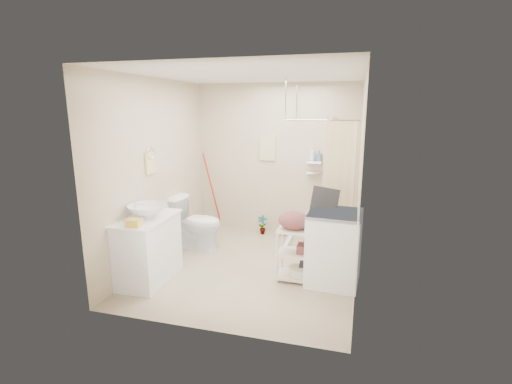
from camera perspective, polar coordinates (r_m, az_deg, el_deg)
floor at (r=5.34m, az=-0.75°, el=-11.34°), size 3.20×3.20×0.00m
ceiling at (r=4.89m, az=-0.84°, el=17.67°), size 2.80×3.20×0.04m
wall_back at (r=6.49m, az=3.11°, el=4.95°), size 2.80×0.04×2.60m
wall_front at (r=3.48m, az=-8.06°, el=-2.08°), size 2.80×0.04×2.60m
wall_left at (r=5.50m, az=-14.98°, el=3.11°), size 0.04×3.20×2.60m
wall_right at (r=4.77m, az=15.61°, el=1.63°), size 0.04×3.20×2.60m
vanity at (r=5.00m, az=-16.20°, el=-8.40°), size 0.56×0.97×0.84m
sink at (r=4.84m, az=-16.42°, el=-2.85°), size 0.54×0.54×0.16m
counter_basket at (r=4.53m, az=-18.21°, el=-4.52°), size 0.17×0.14×0.09m
floor_basket at (r=4.87m, az=-16.71°, el=-13.55°), size 0.30×0.27×0.13m
toilet at (r=5.96m, az=-9.18°, el=-4.64°), size 0.84×0.51×0.83m
mop at (r=6.86m, az=-7.05°, el=0.16°), size 0.14×0.14×1.39m
potted_plant_a at (r=6.57m, az=0.97°, el=-5.05°), size 0.18×0.13×0.34m
potted_plant_b at (r=6.52m, az=4.30°, el=-5.27°), size 0.23×0.24×0.33m
hanging_towel at (r=6.48m, az=1.78°, el=6.73°), size 0.28×0.03×0.42m
towel_ring at (r=5.30m, az=-15.98°, el=4.55°), size 0.04×0.22×0.34m
tp_holder at (r=5.65m, az=-14.04°, el=-2.63°), size 0.08×0.12×0.14m
shower at (r=5.87m, az=10.08°, el=1.45°), size 1.10×1.10×2.10m
shampoo_bottle_a at (r=6.29m, az=8.63°, el=5.86°), size 0.10×0.10×0.24m
shampoo_bottle_b at (r=6.30m, az=9.68°, el=5.51°), size 0.09×0.09×0.17m
washing_machine at (r=4.83m, az=11.90°, el=-8.34°), size 0.68×0.70×0.93m
laundry_rack at (r=4.83m, az=7.00°, el=-8.81°), size 0.61×0.36×0.83m
ironing_board at (r=4.88m, az=9.66°, el=-6.14°), size 0.35×0.13×1.23m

